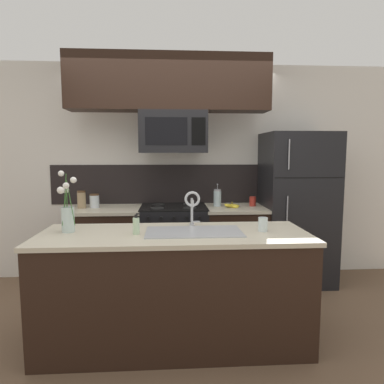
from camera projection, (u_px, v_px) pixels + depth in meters
name	position (u px, v px, depth m)	size (l,w,h in m)	color
ground_plane	(175.00, 320.00, 3.16)	(10.00, 10.00, 0.00)	brown
rear_partition	(197.00, 172.00, 4.29)	(5.20, 0.10, 2.60)	silver
splash_band	(173.00, 184.00, 4.24)	(2.97, 0.01, 0.48)	black
back_counter_left	(108.00, 247.00, 3.95)	(0.80, 0.65, 0.91)	black
back_counter_right	(235.00, 245.00, 4.04)	(0.71, 0.65, 0.91)	black
stove_range	(174.00, 245.00, 3.99)	(0.76, 0.64, 0.93)	black
microwave	(173.00, 132.00, 3.82)	(0.74, 0.40, 0.46)	black
upper_cabinet_band	(169.00, 83.00, 3.73)	(2.20, 0.34, 0.60)	black
refrigerator	(296.00, 208.00, 4.06)	(0.79, 0.74, 1.77)	black
storage_jar_tall	(82.00, 199.00, 3.88)	(0.09, 0.09, 0.20)	#997F5B
storage_jar_medium	(95.00, 201.00, 3.92)	(0.11, 0.11, 0.16)	silver
banana_bunch	(232.00, 206.00, 3.92)	(0.19, 0.13, 0.08)	yellow
french_press	(217.00, 198.00, 4.02)	(0.09, 0.09, 0.27)	silver
coffee_tin	(253.00, 201.00, 4.05)	(0.08, 0.08, 0.11)	#B22D23
island_counter	(175.00, 288.00, 2.76)	(2.12, 0.77, 0.91)	black
kitchen_sink	(194.00, 241.00, 2.72)	(0.76, 0.41, 0.16)	#ADAFB5
sink_faucet	(192.00, 204.00, 2.89)	(0.14, 0.14, 0.31)	#B7BABF
dish_soap_bottle	(136.00, 225.00, 2.64)	(0.06, 0.05, 0.16)	beige
drinking_glass	(263.00, 224.00, 2.74)	(0.07, 0.07, 0.11)	silver
flower_vase	(67.00, 214.00, 2.70)	(0.16, 0.16, 0.49)	silver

